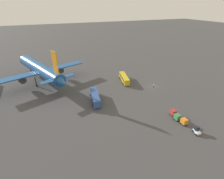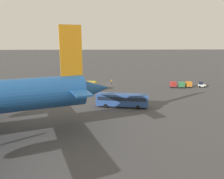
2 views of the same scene
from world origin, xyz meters
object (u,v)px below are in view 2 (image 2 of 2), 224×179
at_px(cargo_cart_red, 173,84).
at_px(shuttle_bus_far, 122,99).
at_px(baggage_tug, 201,85).
at_px(worker_person, 112,82).
at_px(cargo_cart_orange, 189,84).
at_px(cargo_cart_green, 181,85).
at_px(shuttle_bus_near, 78,85).

bearing_deg(cargo_cart_red, shuttle_bus_far, 47.80).
xyz_separation_m(baggage_tug, worker_person, (31.45, -6.56, -0.07)).
bearing_deg(cargo_cart_orange, cargo_cart_green, 9.34).
distance_m(cargo_cart_green, cargo_cart_red, 2.77).
distance_m(shuttle_bus_far, cargo_cart_orange, 33.33).
height_order(worker_person, cargo_cart_orange, cargo_cart_orange).
relative_size(shuttle_bus_near, shuttle_bus_far, 0.96).
bearing_deg(shuttle_bus_far, cargo_cart_red, -121.44).
distance_m(baggage_tug, worker_person, 32.13).
distance_m(worker_person, cargo_cart_orange, 27.57).
bearing_deg(cargo_cart_green, cargo_cart_orange, -170.66).
relative_size(shuttle_bus_near, cargo_cart_orange, 6.06).
xyz_separation_m(cargo_cart_orange, cargo_cart_green, (2.70, 0.44, 0.00)).
height_order(worker_person, cargo_cart_red, cargo_cart_red).
bearing_deg(worker_person, baggage_tug, 168.22).
relative_size(shuttle_bus_far, baggage_tug, 4.94).
bearing_deg(worker_person, cargo_cart_green, 162.78).
height_order(baggage_tug, cargo_cart_red, baggage_tug).
height_order(shuttle_bus_far, cargo_cart_green, shuttle_bus_far).
bearing_deg(cargo_cart_red, worker_person, -17.83).
xyz_separation_m(baggage_tug, cargo_cart_orange, (4.78, 0.42, 0.25)).
xyz_separation_m(baggage_tug, cargo_cart_red, (10.18, 0.28, 0.25)).
bearing_deg(shuttle_bus_far, shuttle_bus_near, -45.30).
height_order(shuttle_bus_far, cargo_cart_red, shuttle_bus_far).
relative_size(cargo_cart_green, cargo_cart_red, 1.00).
xyz_separation_m(shuttle_bus_near, shuttle_bus_far, (-12.95, 19.24, 0.14)).
xyz_separation_m(worker_person, cargo_cart_orange, (-26.67, 6.98, 0.32)).
height_order(shuttle_bus_far, cargo_cart_orange, shuttle_bus_far).
height_order(cargo_cart_orange, cargo_cart_red, same).
height_order(baggage_tug, cargo_cart_green, baggage_tug).
relative_size(baggage_tug, cargo_cart_orange, 1.28).
distance_m(worker_person, cargo_cart_red, 22.34).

